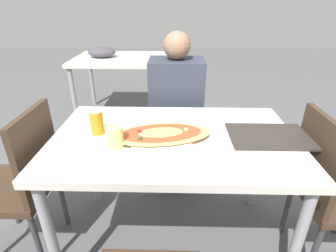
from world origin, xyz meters
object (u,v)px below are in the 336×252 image
object	(u,v)px
drink_glass	(115,137)
chair_side_left	(24,179)
chair_side_right	(331,188)
person_seated	(176,102)
soda_can	(97,123)
dining_table	(174,149)
pizza_main	(161,135)
chair_far_seated	(176,119)

from	to	relation	value
drink_glass	chair_side_left	bearing A→B (deg)	174.96
chair_side_right	drink_glass	world-z (taller)	chair_side_right
person_seated	drink_glass	xyz separation A→B (m)	(-0.29, -0.72, 0.10)
chair_side_right	soda_can	xyz separation A→B (m)	(-1.21, 0.11, 0.30)
dining_table	drink_glass	world-z (taller)	drink_glass
chair_side_left	chair_side_right	distance (m)	1.62
person_seated	pizza_main	xyz separation A→B (m)	(-0.08, -0.63, 0.06)
person_seated	chair_side_left	bearing A→B (deg)	39.12
chair_side_left	pizza_main	size ratio (longest dim) A/B	1.67
chair_side_right	drink_glass	distance (m)	1.13
dining_table	chair_far_seated	xyz separation A→B (m)	(0.01, 0.72, -0.16)
chair_far_seated	soda_can	xyz separation A→B (m)	(-0.41, -0.70, 0.30)
chair_far_seated	person_seated	world-z (taller)	person_seated
chair_side_right	pizza_main	bearing A→B (deg)	-94.54
dining_table	person_seated	bearing A→B (deg)	88.76
chair_side_right	person_seated	distance (m)	1.08
dining_table	person_seated	xyz separation A→B (m)	(0.01, 0.61, 0.03)
dining_table	chair_far_seated	bearing A→B (deg)	88.96
dining_table	person_seated	world-z (taller)	person_seated
dining_table	chair_side_right	world-z (taller)	chair_side_right
chair_side_left	person_seated	size ratio (longest dim) A/B	0.75
soda_can	person_seated	bearing A→B (deg)	55.13
chair_side_right	person_seated	world-z (taller)	person_seated
dining_table	person_seated	distance (m)	0.61
person_seated	drink_glass	size ratio (longest dim) A/B	11.69
drink_glass	dining_table	bearing A→B (deg)	21.94
dining_table	drink_glass	distance (m)	0.33
chair_side_left	pizza_main	world-z (taller)	chair_side_left
drink_glass	person_seated	bearing A→B (deg)	67.95
dining_table	drink_glass	bearing A→B (deg)	-158.06
dining_table	pizza_main	distance (m)	0.12
soda_can	pizza_main	bearing A→B (deg)	-7.47
chair_side_left	drink_glass	bearing A→B (deg)	-95.04
chair_side_right	person_seated	bearing A→B (deg)	-131.24
chair_far_seated	chair_side_right	bearing A→B (deg)	134.39
pizza_main	drink_glass	world-z (taller)	drink_glass
chair_far_seated	person_seated	size ratio (longest dim) A/B	0.75
drink_glass	chair_side_right	bearing A→B (deg)	0.94
chair_far_seated	chair_side_left	bearing A→B (deg)	43.64
dining_table	soda_can	distance (m)	0.42
person_seated	chair_side_right	bearing A→B (deg)	138.76
dining_table	chair_side_right	distance (m)	0.83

